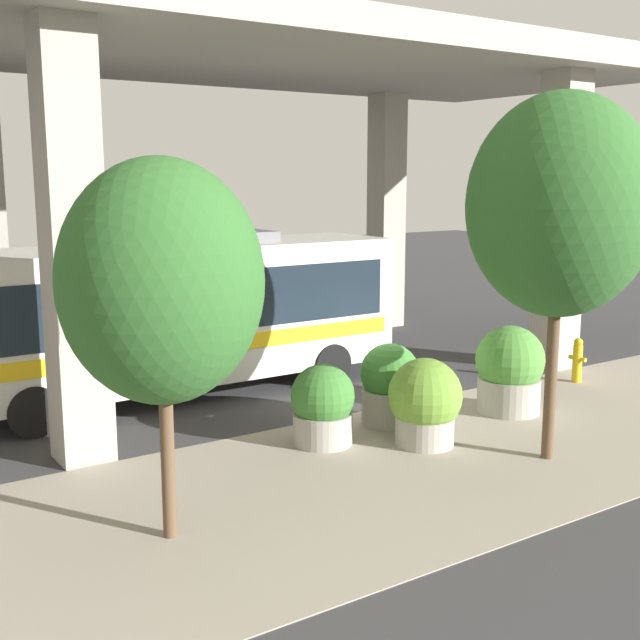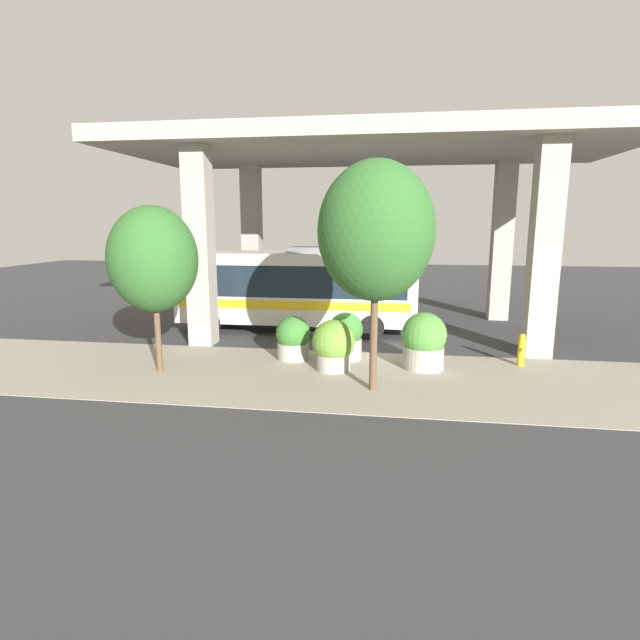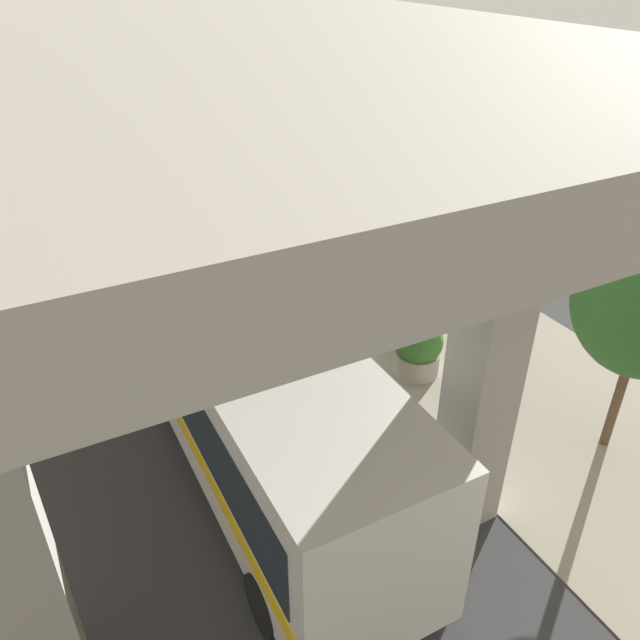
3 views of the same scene
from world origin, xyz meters
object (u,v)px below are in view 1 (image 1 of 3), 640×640
object	(u,v)px
planter_extra	(425,403)
planter_front	(323,406)
planter_back	(510,370)
street_tree_far	(560,206)
planter_middle	(390,385)
street_tree_near	(161,282)
fire_hydrant	(577,360)
bus	(179,309)

from	to	relation	value
planter_extra	planter_front	bearing A→B (deg)	54.66
planter_back	street_tree_far	world-z (taller)	street_tree_far
planter_middle	planter_back	distance (m)	2.69
planter_front	planter_middle	size ratio (longest dim) A/B	0.92
street_tree_far	street_tree_near	bearing A→B (deg)	83.30
fire_hydrant	planter_middle	xyz separation A→B (m)	(-0.04, 5.76, 0.26)
planter_middle	street_tree_far	bearing A→B (deg)	-160.84
fire_hydrant	planter_back	xyz separation A→B (m)	(-0.79, 3.18, 0.35)
fire_hydrant	street_tree_near	distance (m)	12.03
bus	fire_hydrant	xyz separation A→B (m)	(-4.30, -8.29, -1.42)
planter_back	planter_extra	size ratio (longest dim) A/B	1.13
planter_back	bus	bearing A→B (deg)	45.09
bus	planter_back	distance (m)	7.29
planter_front	fire_hydrant	bearing A→B (deg)	-87.66
planter_front	planter_back	bearing A→B (deg)	-96.36
planter_back	street_tree_near	size ratio (longest dim) A/B	0.36
street_tree_near	fire_hydrant	bearing A→B (deg)	-78.48
bus	fire_hydrant	bearing A→B (deg)	-117.42
planter_extra	planter_back	bearing A→B (deg)	-78.16
bus	street_tree_far	world-z (taller)	street_tree_far
bus	planter_front	world-z (taller)	bus
planter_middle	planter_back	size ratio (longest dim) A/B	0.89
planter_front	planter_extra	xyz separation A→B (m)	(-1.08, -1.52, 0.08)
bus	planter_extra	size ratio (longest dim) A/B	6.19
planter_front	street_tree_far	size ratio (longest dim) A/B	0.24
bus	planter_middle	size ratio (longest dim) A/B	6.17
planter_back	street_tree_far	bearing A→B (deg)	147.03
fire_hydrant	street_tree_near	bearing A→B (deg)	101.52
planter_front	planter_middle	bearing A→B (deg)	-81.52
planter_middle	planter_extra	distance (m)	1.37
bus	fire_hydrant	size ratio (longest dim) A/B	9.30
planter_back	street_tree_near	xyz separation A→B (m)	(-1.54, 8.24, 2.63)
bus	street_tree_near	distance (m)	7.50
planter_middle	bus	bearing A→B (deg)	30.23
fire_hydrant	street_tree_far	bearing A→B (deg)	123.64
fire_hydrant	planter_back	distance (m)	3.30
planter_middle	street_tree_near	size ratio (longest dim) A/B	0.32
planter_back	planter_extra	world-z (taller)	planter_back
bus	street_tree_far	size ratio (longest dim) A/B	1.61
bus	planter_middle	distance (m)	5.16
bus	fire_hydrant	world-z (taller)	bus
planter_middle	planter_extra	bearing A→B (deg)	169.27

